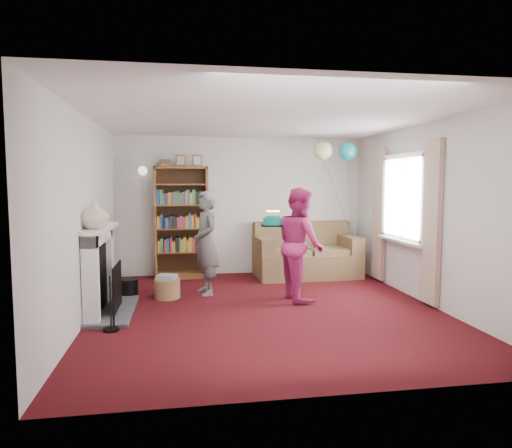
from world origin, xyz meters
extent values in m
plane|color=#37080B|center=(0.00, 0.00, 0.00)|extent=(5.00, 5.00, 0.00)
cube|color=silver|center=(0.00, 2.51, 1.25)|extent=(4.50, 0.02, 2.50)
cube|color=silver|center=(-2.26, 0.00, 1.25)|extent=(0.02, 5.00, 2.50)
cube|color=silver|center=(2.26, 0.00, 1.25)|extent=(0.02, 5.00, 2.50)
cube|color=white|center=(0.00, 0.00, 2.50)|extent=(4.50, 5.00, 0.01)
cube|color=#3F3F42|center=(-2.00, 0.20, 0.02)|extent=(0.55, 1.40, 0.04)
cube|color=white|center=(-2.15, -0.35, 0.53)|extent=(0.18, 0.14, 1.06)
cube|color=white|center=(-2.15, 0.75, 0.53)|extent=(0.18, 0.14, 1.06)
cube|color=white|center=(-2.15, 0.20, 1.00)|extent=(0.18, 1.24, 0.16)
cube|color=white|center=(-2.12, 0.20, 1.10)|extent=(0.28, 1.35, 0.05)
cube|color=black|center=(-2.17, 0.20, 0.48)|extent=(0.10, 0.80, 0.86)
cube|color=black|center=(-1.93, 0.20, 0.33)|extent=(0.02, 0.70, 0.60)
cylinder|color=black|center=(-1.90, -0.58, 0.32)|extent=(0.18, 0.18, 0.64)
cylinder|color=black|center=(-1.87, 1.00, 0.13)|extent=(0.26, 0.26, 0.26)
cube|color=white|center=(2.21, 0.60, 2.08)|extent=(0.08, 1.30, 0.08)
cube|color=white|center=(2.21, 0.60, 0.82)|extent=(0.08, 1.30, 0.08)
cube|color=white|center=(2.24, 0.60, 1.45)|extent=(0.01, 1.15, 1.20)
cube|color=white|center=(2.18, 0.60, 0.79)|extent=(0.14, 1.32, 0.04)
cube|color=#BAB08D|center=(2.20, -0.22, 1.15)|extent=(0.07, 0.38, 2.20)
cube|color=#BAB08D|center=(2.20, 1.42, 1.15)|extent=(0.07, 0.38, 2.20)
cylinder|color=gold|center=(-1.75, 2.45, 1.90)|extent=(0.04, 0.12, 0.04)
sphere|color=white|center=(-1.75, 2.36, 1.88)|extent=(0.16, 0.16, 0.16)
cube|color=#472B14|center=(-1.09, 2.46, 0.98)|extent=(0.93, 0.04, 1.95)
cube|color=brown|center=(-1.54, 2.27, 0.98)|extent=(0.04, 0.42, 1.95)
cube|color=brown|center=(-0.65, 2.27, 0.98)|extent=(0.04, 0.42, 1.95)
cube|color=brown|center=(-1.09, 2.27, 1.93)|extent=(0.93, 0.42, 0.04)
cube|color=brown|center=(-1.09, 2.27, 0.05)|extent=(0.93, 0.42, 0.10)
cube|color=brown|center=(-1.09, 2.27, 0.46)|extent=(0.85, 0.38, 0.03)
cube|color=brown|center=(-1.09, 2.27, 0.87)|extent=(0.85, 0.38, 0.02)
cube|color=brown|center=(-1.09, 2.27, 1.28)|extent=(0.85, 0.38, 0.02)
cube|color=brown|center=(-1.09, 2.27, 1.64)|extent=(0.85, 0.38, 0.02)
cube|color=maroon|center=(-1.35, 2.25, 2.01)|extent=(0.16, 0.22, 0.12)
cube|color=brown|center=(-1.09, 2.32, 2.06)|extent=(0.16, 0.02, 0.20)
cube|color=brown|center=(-0.81, 2.32, 2.06)|extent=(0.16, 0.02, 0.20)
cube|color=brown|center=(1.11, 2.00, 0.21)|extent=(1.81, 0.96, 0.43)
cube|color=brown|center=(1.11, 2.36, 0.59)|extent=(1.81, 0.24, 0.75)
cube|color=brown|center=(0.32, 2.00, 0.43)|extent=(0.24, 0.91, 0.59)
cube|color=brown|center=(1.89, 2.00, 0.43)|extent=(0.24, 0.91, 0.59)
cube|color=brown|center=(0.70, 1.92, 0.46)|extent=(0.77, 0.66, 0.12)
cube|color=brown|center=(1.51, 1.92, 0.46)|extent=(0.77, 0.66, 0.12)
cylinder|color=#8C6141|center=(-1.32, 0.83, 0.14)|extent=(0.38, 0.38, 0.28)
cube|color=beige|center=(-1.32, 0.83, 0.31)|extent=(0.27, 0.21, 0.06)
imported|color=black|center=(-0.74, 0.99, 0.77)|extent=(0.51, 0.65, 1.55)
imported|color=#A8215D|center=(0.58, 0.47, 0.80)|extent=(0.70, 0.85, 1.61)
cube|color=black|center=(0.22, 0.64, 1.06)|extent=(0.35, 0.35, 0.02)
cylinder|color=#0B7F6E|center=(0.22, 0.64, 1.12)|extent=(0.29, 0.29, 0.10)
cylinder|color=#0B7F6E|center=(0.22, 0.64, 1.18)|extent=(0.21, 0.21, 0.04)
cylinder|color=pink|center=(0.30, 0.64, 1.21)|extent=(0.01, 0.01, 0.09)
sphere|color=orange|center=(0.30, 0.64, 1.26)|extent=(0.02, 0.02, 0.02)
cylinder|color=pink|center=(0.30, 0.67, 1.21)|extent=(0.01, 0.01, 0.09)
sphere|color=orange|center=(0.30, 0.67, 1.26)|extent=(0.02, 0.02, 0.02)
cylinder|color=pink|center=(0.28, 0.70, 1.21)|extent=(0.01, 0.01, 0.09)
sphere|color=orange|center=(0.28, 0.70, 1.26)|extent=(0.02, 0.02, 0.02)
cylinder|color=pink|center=(0.26, 0.72, 1.21)|extent=(0.01, 0.01, 0.09)
sphere|color=orange|center=(0.26, 0.72, 1.26)|extent=(0.02, 0.02, 0.02)
cylinder|color=pink|center=(0.23, 0.73, 1.21)|extent=(0.01, 0.01, 0.09)
sphere|color=orange|center=(0.23, 0.73, 1.26)|extent=(0.02, 0.02, 0.02)
cylinder|color=pink|center=(0.20, 0.73, 1.21)|extent=(0.01, 0.01, 0.09)
sphere|color=orange|center=(0.20, 0.73, 1.26)|extent=(0.02, 0.02, 0.02)
cylinder|color=pink|center=(0.17, 0.72, 1.21)|extent=(0.01, 0.01, 0.09)
sphere|color=orange|center=(0.17, 0.72, 1.26)|extent=(0.02, 0.02, 0.02)
cylinder|color=pink|center=(0.15, 0.70, 1.21)|extent=(0.01, 0.01, 0.09)
sphere|color=orange|center=(0.15, 0.70, 1.26)|extent=(0.02, 0.02, 0.02)
cylinder|color=pink|center=(0.13, 0.67, 1.21)|extent=(0.01, 0.01, 0.09)
sphere|color=orange|center=(0.13, 0.67, 1.26)|extent=(0.02, 0.02, 0.02)
cylinder|color=pink|center=(0.13, 0.64, 1.21)|extent=(0.01, 0.01, 0.09)
sphere|color=orange|center=(0.13, 0.64, 1.26)|extent=(0.02, 0.02, 0.02)
cylinder|color=pink|center=(0.13, 0.61, 1.21)|extent=(0.01, 0.01, 0.09)
sphere|color=orange|center=(0.13, 0.61, 1.26)|extent=(0.02, 0.02, 0.02)
cylinder|color=pink|center=(0.15, 0.59, 1.21)|extent=(0.01, 0.01, 0.09)
sphere|color=orange|center=(0.15, 0.59, 1.26)|extent=(0.02, 0.02, 0.02)
cylinder|color=pink|center=(0.17, 0.57, 1.21)|extent=(0.01, 0.01, 0.09)
sphere|color=orange|center=(0.17, 0.57, 1.26)|extent=(0.02, 0.02, 0.02)
cylinder|color=pink|center=(0.20, 0.56, 1.21)|extent=(0.01, 0.01, 0.09)
sphere|color=orange|center=(0.20, 0.56, 1.26)|extent=(0.02, 0.02, 0.02)
cylinder|color=pink|center=(0.23, 0.56, 1.21)|extent=(0.01, 0.01, 0.09)
sphere|color=orange|center=(0.23, 0.56, 1.26)|extent=(0.02, 0.02, 0.02)
cylinder|color=pink|center=(0.26, 0.57, 1.21)|extent=(0.01, 0.01, 0.09)
sphere|color=orange|center=(0.26, 0.57, 1.26)|extent=(0.02, 0.02, 0.02)
cylinder|color=pink|center=(0.28, 0.59, 1.21)|extent=(0.01, 0.01, 0.09)
sphere|color=orange|center=(0.28, 0.59, 1.26)|extent=(0.02, 0.02, 0.02)
cylinder|color=pink|center=(0.30, 0.61, 1.21)|extent=(0.01, 0.01, 0.09)
sphere|color=orange|center=(0.30, 0.61, 1.26)|extent=(0.02, 0.02, 0.02)
sphere|color=#3F3F3F|center=(1.89, 1.80, 0.69)|extent=(0.02, 0.02, 0.02)
sphere|color=teal|center=(1.76, 1.78, 2.22)|extent=(0.31, 0.31, 0.31)
sphere|color=#DADF88|center=(1.32, 1.78, 2.22)|extent=(0.31, 0.31, 0.31)
imported|color=beige|center=(-2.12, -0.15, 1.30)|extent=(0.37, 0.37, 0.36)
camera|label=1|loc=(-1.09, -5.81, 1.67)|focal=32.00mm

